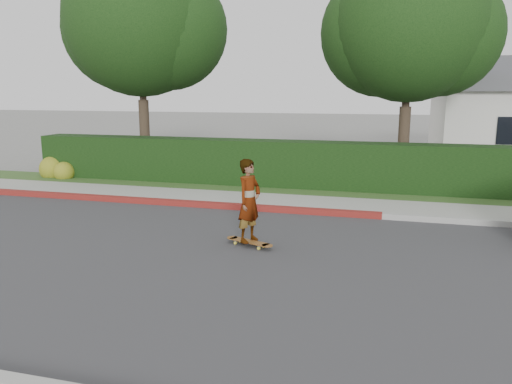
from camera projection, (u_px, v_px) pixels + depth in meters
ground at (315, 275)px, 8.34m from camera, size 120.00×120.00×0.00m
road at (315, 274)px, 8.34m from camera, size 60.00×8.00×0.01m
curb_far at (340, 213)px, 12.20m from camera, size 60.00×0.20×0.15m
curb_red_section at (154, 201)px, 13.48m from camera, size 12.00×0.21×0.15m
sidewalk_far at (344, 206)px, 13.05m from camera, size 60.00×1.60×0.12m
planting_strip at (349, 194)px, 14.57m from camera, size 60.00×1.60×0.10m
hedge at (255, 164)px, 15.77m from camera, size 15.00×1.00×1.50m
flowering_shrub at (56, 170)px, 17.21m from camera, size 1.40×1.00×0.90m
tree_left at (142, 25)px, 17.44m from camera, size 5.99×5.21×8.00m
tree_center at (409, 30)px, 15.67m from camera, size 5.66×4.84×7.44m
skateboard at (249, 242)px, 9.83m from camera, size 1.08×0.59×0.10m
skateboarder at (249, 201)px, 9.66m from camera, size 0.57×0.69×1.63m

